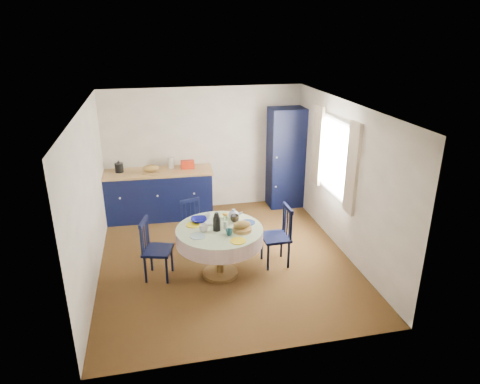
% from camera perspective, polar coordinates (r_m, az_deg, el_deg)
% --- Properties ---
extents(floor, '(4.50, 4.50, 0.00)m').
position_cam_1_polar(floor, '(7.17, -2.00, -8.79)').
color(floor, black).
rests_on(floor, ground).
extents(ceiling, '(4.50, 4.50, 0.00)m').
position_cam_1_polar(ceiling, '(6.30, -2.29, 11.30)').
color(ceiling, white).
rests_on(ceiling, wall_back).
extents(wall_back, '(4.00, 0.02, 2.50)m').
position_cam_1_polar(wall_back, '(8.75, -4.74, 5.69)').
color(wall_back, white).
rests_on(wall_back, floor).
extents(wall_left, '(0.02, 4.50, 2.50)m').
position_cam_1_polar(wall_left, '(6.61, -19.46, -0.71)').
color(wall_left, white).
rests_on(wall_left, floor).
extents(wall_right, '(0.02, 4.50, 2.50)m').
position_cam_1_polar(wall_right, '(7.23, 13.68, 1.76)').
color(wall_right, white).
rests_on(wall_right, floor).
extents(window, '(0.10, 1.74, 1.45)m').
position_cam_1_polar(window, '(7.38, 12.55, 4.51)').
color(window, white).
rests_on(window, wall_right).
extents(kitchen_counter, '(2.19, 0.75, 1.21)m').
position_cam_1_polar(kitchen_counter, '(8.59, -10.90, -0.24)').
color(kitchen_counter, black).
rests_on(kitchen_counter, floor).
extents(pantry_cabinet, '(0.73, 0.53, 2.07)m').
position_cam_1_polar(pantry_cabinet, '(8.93, 6.16, 4.54)').
color(pantry_cabinet, black).
rests_on(pantry_cabinet, floor).
extents(dining_table, '(1.30, 1.30, 1.07)m').
position_cam_1_polar(dining_table, '(6.42, -2.67, -5.87)').
color(dining_table, brown).
rests_on(dining_table, floor).
extents(chair_left, '(0.51, 0.52, 0.95)m').
position_cam_1_polar(chair_left, '(6.57, -11.28, -7.42)').
color(chair_left, black).
rests_on(chair_left, floor).
extents(chair_far, '(0.49, 0.48, 0.87)m').
position_cam_1_polar(chair_far, '(7.30, -6.15, -4.39)').
color(chair_far, black).
rests_on(chair_far, floor).
extents(chair_right, '(0.43, 0.45, 0.98)m').
position_cam_1_polar(chair_right, '(6.82, 5.10, -5.78)').
color(chair_right, black).
rests_on(chair_right, floor).
extents(mug_a, '(0.13, 0.13, 0.10)m').
position_cam_1_polar(mug_a, '(6.28, -4.87, -4.80)').
color(mug_a, silver).
rests_on(mug_a, dining_table).
extents(mug_b, '(0.10, 0.10, 0.09)m').
position_cam_1_polar(mug_b, '(6.15, -1.45, -5.38)').
color(mug_b, '#265E68').
rests_on(mug_b, dining_table).
extents(mug_c, '(0.14, 0.14, 0.11)m').
position_cam_1_polar(mug_c, '(6.55, -0.71, -3.55)').
color(mug_c, black).
rests_on(mug_c, dining_table).
extents(mug_d, '(0.09, 0.09, 0.09)m').
position_cam_1_polar(mug_d, '(6.69, -4.31, -3.16)').
color(mug_d, silver).
rests_on(mug_d, dining_table).
extents(cobalt_bowl, '(0.24, 0.24, 0.06)m').
position_cam_1_polar(cobalt_bowl, '(6.58, -5.50, -3.75)').
color(cobalt_bowl, '#090B65').
rests_on(cobalt_bowl, dining_table).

